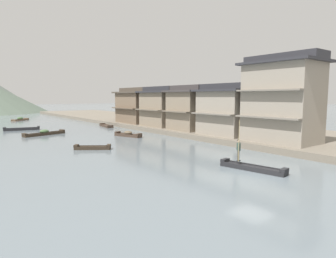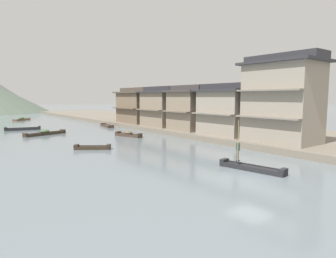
{
  "view_description": "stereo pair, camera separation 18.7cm",
  "coord_description": "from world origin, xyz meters",
  "px_view_note": "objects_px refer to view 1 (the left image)",
  "views": [
    {
      "loc": [
        -15.69,
        -11.4,
        5.23
      ],
      "look_at": [
        3.29,
        13.31,
        1.76
      ],
      "focal_mm": 31.17,
      "sensor_mm": 36.0,
      "label": 1
    },
    {
      "loc": [
        -15.55,
        -11.52,
        5.23
      ],
      "look_at": [
        3.29,
        13.31,
        1.76
      ],
      "focal_mm": 31.17,
      "sensor_mm": 36.0,
      "label": 2
    }
  ],
  "objects_px": {
    "house_waterfront_narrow": "(163,107)",
    "house_waterfront_second": "(228,110)",
    "boat_moored_nearest": "(20,119)",
    "house_waterfront_nearest": "(282,99)",
    "boat_moored_second": "(44,133)",
    "house_waterfront_tall": "(191,108)",
    "boat_foreground_poled": "(252,168)",
    "boat_midriver_upstream": "(22,129)",
    "boat_midriver_drifting": "(93,148)",
    "boat_moored_third": "(128,134)",
    "boat_moored_far": "(106,126)",
    "house_waterfront_far": "(138,106)",
    "boatman_person": "(239,148)"
  },
  "relations": [
    {
      "from": "boat_moored_second",
      "to": "house_waterfront_tall",
      "type": "xyz_separation_m",
      "value": [
        16.64,
        -11.41,
        3.4
      ]
    },
    {
      "from": "boat_midriver_upstream",
      "to": "house_waterfront_narrow",
      "type": "bearing_deg",
      "value": -36.51
    },
    {
      "from": "house_waterfront_far",
      "to": "boat_moored_third",
      "type": "bearing_deg",
      "value": -127.58
    },
    {
      "from": "boatman_person",
      "to": "house_waterfront_narrow",
      "type": "distance_m",
      "value": 25.42
    },
    {
      "from": "boatman_person",
      "to": "house_waterfront_tall",
      "type": "relative_size",
      "value": 0.49
    },
    {
      "from": "boat_moored_far",
      "to": "house_waterfront_nearest",
      "type": "distance_m",
      "value": 31.04
    },
    {
      "from": "house_waterfront_tall",
      "to": "house_waterfront_narrow",
      "type": "relative_size",
      "value": 0.89
    },
    {
      "from": "boat_moored_far",
      "to": "house_waterfront_narrow",
      "type": "height_order",
      "value": "house_waterfront_narrow"
    },
    {
      "from": "boat_midriver_drifting",
      "to": "house_waterfront_nearest",
      "type": "height_order",
      "value": "house_waterfront_nearest"
    },
    {
      "from": "boat_moored_nearest",
      "to": "house_waterfront_far",
      "type": "xyz_separation_m",
      "value": [
        14.36,
        -26.04,
        3.36
      ]
    },
    {
      "from": "boat_moored_third",
      "to": "house_waterfront_nearest",
      "type": "xyz_separation_m",
      "value": [
        8.02,
        -17.02,
        4.67
      ]
    },
    {
      "from": "boat_moored_nearest",
      "to": "house_waterfront_second",
      "type": "relative_size",
      "value": 0.59
    },
    {
      "from": "house_waterfront_nearest",
      "to": "boat_moored_far",
      "type": "bearing_deg",
      "value": 98.94
    },
    {
      "from": "boat_moored_nearest",
      "to": "house_waterfront_nearest",
      "type": "bearing_deg",
      "value": -75.59
    },
    {
      "from": "boat_moored_third",
      "to": "boat_moored_far",
      "type": "xyz_separation_m",
      "value": [
        3.25,
        13.28,
        -0.12
      ]
    },
    {
      "from": "boat_midriver_drifting",
      "to": "boat_moored_far",
      "type": "bearing_deg",
      "value": 60.92
    },
    {
      "from": "boat_midriver_drifting",
      "to": "boat_midriver_upstream",
      "type": "xyz_separation_m",
      "value": [
        -2.05,
        22.55,
        0.01
      ]
    },
    {
      "from": "boatman_person",
      "to": "boat_moored_third",
      "type": "height_order",
      "value": "boatman_person"
    },
    {
      "from": "boat_foreground_poled",
      "to": "boat_moored_third",
      "type": "relative_size",
      "value": 1.17
    },
    {
      "from": "boat_foreground_poled",
      "to": "house_waterfront_narrow",
      "type": "relative_size",
      "value": 0.7
    },
    {
      "from": "boat_foreground_poled",
      "to": "house_waterfront_tall",
      "type": "bearing_deg",
      "value": 60.32
    },
    {
      "from": "boat_midriver_upstream",
      "to": "boat_midriver_drifting",
      "type": "bearing_deg",
      "value": -84.81
    },
    {
      "from": "boat_moored_far",
      "to": "house_waterfront_second",
      "type": "xyz_separation_m",
      "value": [
        5.04,
        -23.11,
        3.49
      ]
    },
    {
      "from": "boat_moored_far",
      "to": "boat_midriver_drifting",
      "type": "height_order",
      "value": "boat_midriver_drifting"
    },
    {
      "from": "boatman_person",
      "to": "boat_moored_second",
      "type": "height_order",
      "value": "boatman_person"
    },
    {
      "from": "house_waterfront_second",
      "to": "house_waterfront_narrow",
      "type": "height_order",
      "value": "same"
    },
    {
      "from": "boat_foreground_poled",
      "to": "boat_midriver_drifting",
      "type": "relative_size",
      "value": 1.46
    },
    {
      "from": "house_waterfront_second",
      "to": "house_waterfront_tall",
      "type": "relative_size",
      "value": 1.12
    },
    {
      "from": "boat_foreground_poled",
      "to": "house_waterfront_narrow",
      "type": "bearing_deg",
      "value": 67.66
    },
    {
      "from": "house_waterfront_narrow",
      "to": "house_waterfront_second",
      "type": "bearing_deg",
      "value": -89.51
    },
    {
      "from": "boat_midriver_upstream",
      "to": "boat_foreground_poled",
      "type": "bearing_deg",
      "value": -78.32
    },
    {
      "from": "house_waterfront_nearest",
      "to": "boatman_person",
      "type": "bearing_deg",
      "value": -164.59
    },
    {
      "from": "house_waterfront_far",
      "to": "boat_foreground_poled",
      "type": "bearing_deg",
      "value": -107.87
    },
    {
      "from": "boat_moored_nearest",
      "to": "house_waterfront_tall",
      "type": "bearing_deg",
      "value": -70.58
    },
    {
      "from": "boat_moored_far",
      "to": "boat_foreground_poled",
      "type": "bearing_deg",
      "value": -98.42
    },
    {
      "from": "house_waterfront_far",
      "to": "boat_moored_second",
      "type": "bearing_deg",
      "value": -170.65
    },
    {
      "from": "house_waterfront_nearest",
      "to": "boat_moored_second",
      "type": "bearing_deg",
      "value": 122.91
    },
    {
      "from": "house_waterfront_tall",
      "to": "boat_midriver_upstream",
      "type": "bearing_deg",
      "value": 132.2
    },
    {
      "from": "boat_moored_second",
      "to": "boat_midriver_upstream",
      "type": "height_order",
      "value": "boat_moored_second"
    },
    {
      "from": "boatman_person",
      "to": "boat_midriver_upstream",
      "type": "xyz_separation_m",
      "value": [
        -7.53,
        36.3,
        -1.33
      ]
    },
    {
      "from": "boat_midriver_drifting",
      "to": "house_waterfront_far",
      "type": "relative_size",
      "value": 0.41
    },
    {
      "from": "boat_moored_third",
      "to": "house_waterfront_narrow",
      "type": "relative_size",
      "value": 0.6
    },
    {
      "from": "boat_foreground_poled",
      "to": "boat_moored_second",
      "type": "height_order",
      "value": "boat_moored_second"
    },
    {
      "from": "boat_moored_third",
      "to": "house_waterfront_tall",
      "type": "height_order",
      "value": "house_waterfront_tall"
    },
    {
      "from": "boatman_person",
      "to": "house_waterfront_nearest",
      "type": "xyz_separation_m",
      "value": [
        10.03,
        2.77,
        3.43
      ]
    },
    {
      "from": "boat_foreground_poled",
      "to": "boat_midriver_drifting",
      "type": "height_order",
      "value": "boat_foreground_poled"
    },
    {
      "from": "boatman_person",
      "to": "boat_moored_third",
      "type": "xyz_separation_m",
      "value": [
        2.01,
        19.78,
        -1.24
      ]
    },
    {
      "from": "boat_midriver_upstream",
      "to": "house_waterfront_far",
      "type": "bearing_deg",
      "value": -16.95
    },
    {
      "from": "boat_moored_nearest",
      "to": "boat_moored_second",
      "type": "bearing_deg",
      "value": -94.89
    },
    {
      "from": "boat_midriver_drifting",
      "to": "house_waterfront_nearest",
      "type": "bearing_deg",
      "value": -35.3
    }
  ]
}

